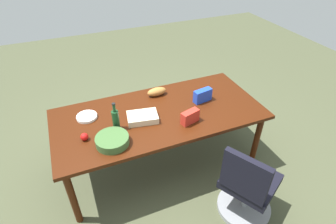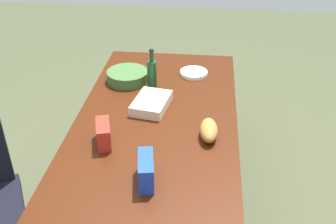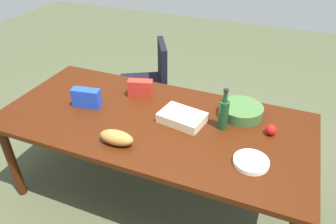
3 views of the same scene
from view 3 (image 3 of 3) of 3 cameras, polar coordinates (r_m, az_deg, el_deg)
name	(u,v)px [view 3 (image 3 of 3)]	position (r m, az deg, el deg)	size (l,w,h in m)	color
ground_plane	(155,191)	(2.86, -2.29, -14.07)	(10.00, 10.00, 0.00)	#464A32
conference_table	(153,127)	(2.39, -2.66, -2.63)	(2.32, 1.08, 0.77)	#3C1607
office_chair	(147,92)	(3.53, -3.73, 3.69)	(0.65, 0.65, 0.92)	gray
sheet_cake	(182,118)	(2.31, 2.58, -1.01)	(0.32, 0.22, 0.07)	beige
apple_red	(271,130)	(2.29, 18.13, -3.09)	(0.08, 0.08, 0.08)	red
paper_plate_stack	(251,162)	(2.03, 14.77, -8.71)	(0.22, 0.22, 0.03)	white
bread_loaf	(117,138)	(2.12, -9.28, -4.59)	(0.24, 0.11, 0.10)	#A86F32
chip_bag_blue	(86,98)	(2.54, -14.51, 2.47)	(0.22, 0.08, 0.15)	blue
wine_bottle	(223,114)	(2.23, 9.99, -0.27)	(0.08, 0.08, 0.31)	#173E1F
salad_bowl	(241,111)	(2.43, 13.07, 0.23)	(0.32, 0.32, 0.08)	#3B5F2F
chip_bag_red	(140,88)	(2.62, -5.01, 4.32)	(0.20, 0.08, 0.14)	red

